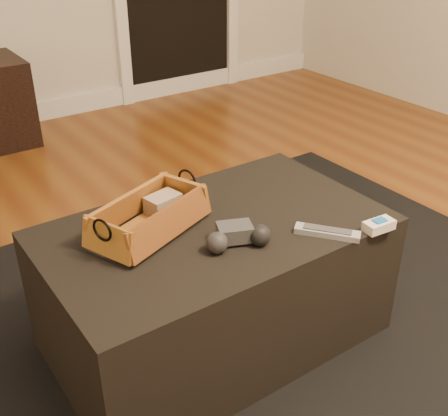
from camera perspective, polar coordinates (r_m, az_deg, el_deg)
floor at (r=1.70m, az=6.47°, el=-19.75°), size 5.00×5.50×0.01m
baseboard at (r=3.83m, az=-21.45°, el=8.48°), size 5.00×0.04×0.12m
area_rug at (r=1.86m, az=0.02°, el=-13.74°), size 2.60×2.00×0.01m
ottoman at (r=1.76m, az=-0.92°, el=-7.65°), size 1.00×0.60×0.42m
tv_remote at (r=1.59m, az=-7.61°, el=-2.10°), size 0.19×0.12×0.02m
cloth_bundle at (r=1.68m, az=-6.21°, el=0.44°), size 0.11×0.09×0.05m
wicker_basket at (r=1.60m, az=-7.61°, el=-1.07°), size 0.40×0.30×0.13m
game_controller at (r=1.53m, az=1.35°, el=-2.89°), size 0.19×0.14×0.06m
silver_remote at (r=1.62m, az=10.45°, el=-2.43°), size 0.15×0.17×0.02m
cream_gadget at (r=1.67m, az=15.46°, el=-1.70°), size 0.10×0.05×0.03m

